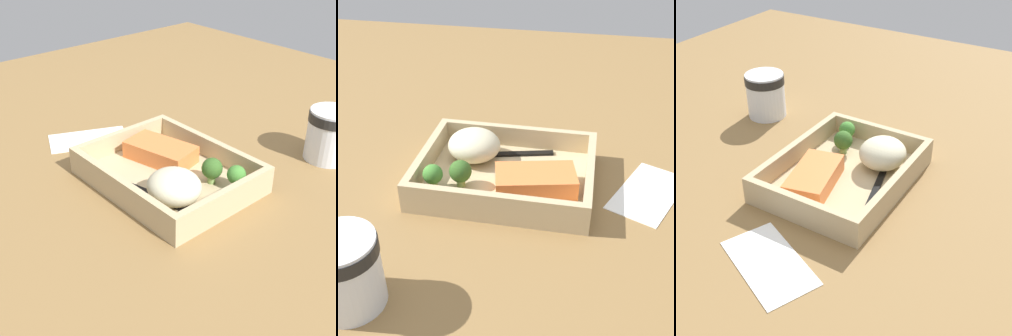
{
  "view_description": "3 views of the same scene",
  "coord_description": "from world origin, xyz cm",
  "views": [
    {
      "loc": [
        49.68,
        -43.59,
        41.51
      ],
      "look_at": [
        0.0,
        0.0,
        2.7
      ],
      "focal_mm": 50.0,
      "sensor_mm": 36.0,
      "label": 1
    },
    {
      "loc": [
        -11.66,
        59.55,
        42.43
      ],
      "look_at": [
        0.0,
        0.0,
        2.7
      ],
      "focal_mm": 50.0,
      "sensor_mm": 36.0,
      "label": 2
    },
    {
      "loc": [
        -56.05,
        -33.94,
        46.05
      ],
      "look_at": [
        0.0,
        0.0,
        2.7
      ],
      "focal_mm": 50.0,
      "sensor_mm": 36.0,
      "label": 3
    }
  ],
  "objects": [
    {
      "name": "receipt_slip",
      "position": [
        -21.97,
        -1.35,
        0.12
      ],
      "size": [
        13.52,
        17.0,
        0.24
      ],
      "primitive_type": "cube",
      "rotation": [
        0.0,
        0.0,
        -0.42
      ],
      "color": "white",
      "rests_on": "ground_plane"
    },
    {
      "name": "takeout_tray",
      "position": [
        0.0,
        0.0,
        0.6
      ],
      "size": [
        26.85,
        20.85,
        1.2
      ],
      "primitive_type": "cube",
      "color": "tan",
      "rests_on": "ground_plane"
    },
    {
      "name": "broccoli_floret_2",
      "position": [
        10.01,
        5.39,
        3.69
      ],
      "size": [
        3.02,
        3.02,
        4.13
      ],
      "color": "#7DA159",
      "rests_on": "takeout_tray"
    },
    {
      "name": "paper_cup",
      "position": [
        12.73,
        26.91,
        5.23
      ],
      "size": [
        8.18,
        8.18,
        9.36
      ],
      "color": "white",
      "rests_on": "ground_plane"
    },
    {
      "name": "tray_rim",
      "position": [
        0.0,
        0.0,
        2.98
      ],
      "size": [
        26.85,
        20.85,
        3.56
      ],
      "color": "tan",
      "rests_on": "takeout_tray"
    },
    {
      "name": "broccoli_floret_1",
      "position": [
        6.18,
        3.91,
        3.74
      ],
      "size": [
        3.41,
        3.41,
        4.37
      ],
      "color": "#799D55",
      "rests_on": "takeout_tray"
    },
    {
      "name": "fork",
      "position": [
        2.16,
        -5.86,
        1.42
      ],
      "size": [
        15.72,
        5.46,
        0.44
      ],
      "color": "black",
      "rests_on": "takeout_tray"
    },
    {
      "name": "mashed_potatoes",
      "position": [
        6.09,
        -4.12,
        3.76
      ],
      "size": [
        8.58,
        8.09,
        5.12
      ],
      "primitive_type": "ellipsoid",
      "color": "beige",
      "rests_on": "takeout_tray"
    },
    {
      "name": "ground_plane",
      "position": [
        0.0,
        0.0,
        -1.0
      ],
      "size": [
        160.0,
        160.0,
        2.0
      ],
      "primitive_type": "cube",
      "color": "olive"
    },
    {
      "name": "salmon_fillet",
      "position": [
        -4.99,
        2.65,
        2.73
      ],
      "size": [
        13.05,
        8.96,
        3.06
      ],
      "primitive_type": "cube",
      "rotation": [
        0.0,
        0.0,
        0.23
      ],
      "color": "orange",
      "rests_on": "takeout_tray"
    }
  ]
}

